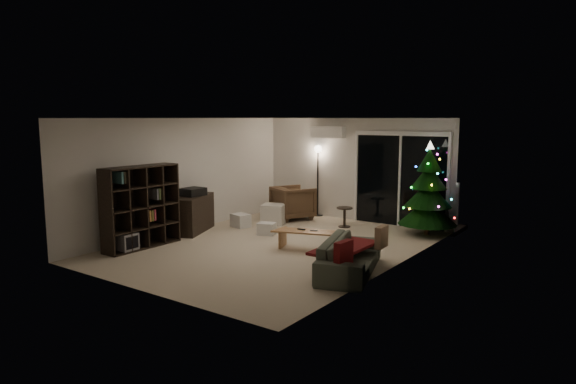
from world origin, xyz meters
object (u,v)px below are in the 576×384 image
object	(u,v)px
armchair	(293,203)
sofa	(350,256)
bookshelf	(135,206)
coffee_table	(308,241)
media_cabinet	(193,214)
christmas_tree	(428,188)

from	to	relation	value
armchair	sofa	bearing A→B (deg)	163.24
bookshelf	coffee_table	size ratio (longest dim) A/B	1.28
media_cabinet	armchair	xyz separation A→B (m)	(0.97, 2.46, 0.01)
christmas_tree	coffee_table	bearing A→B (deg)	-116.33
bookshelf	sofa	world-z (taller)	bookshelf
bookshelf	christmas_tree	xyz separation A→B (m)	(4.32, 4.30, 0.21)
coffee_table	christmas_tree	distance (m)	3.09
armchair	coffee_table	xyz separation A→B (m)	(2.02, -2.40, -0.22)
media_cabinet	christmas_tree	bearing A→B (deg)	9.16
bookshelf	sofa	xyz separation A→B (m)	(4.30, 0.87, -0.52)
armchair	coffee_table	size ratio (longest dim) A/B	0.73
sofa	coffee_table	distance (m)	1.51
armchair	sofa	size ratio (longest dim) A/B	0.47
christmas_tree	armchair	bearing A→B (deg)	-175.28
coffee_table	armchair	bearing A→B (deg)	110.94
christmas_tree	media_cabinet	bearing A→B (deg)	-147.64
media_cabinet	christmas_tree	world-z (taller)	christmas_tree
sofa	coffee_table	size ratio (longest dim) A/B	1.55
sofa	christmas_tree	size ratio (longest dim) A/B	0.95
coffee_table	christmas_tree	bearing A→B (deg)	44.47
armchair	sofa	xyz separation A→B (m)	(3.33, -3.15, -0.13)
media_cabinet	coffee_table	bearing A→B (deg)	-22.06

